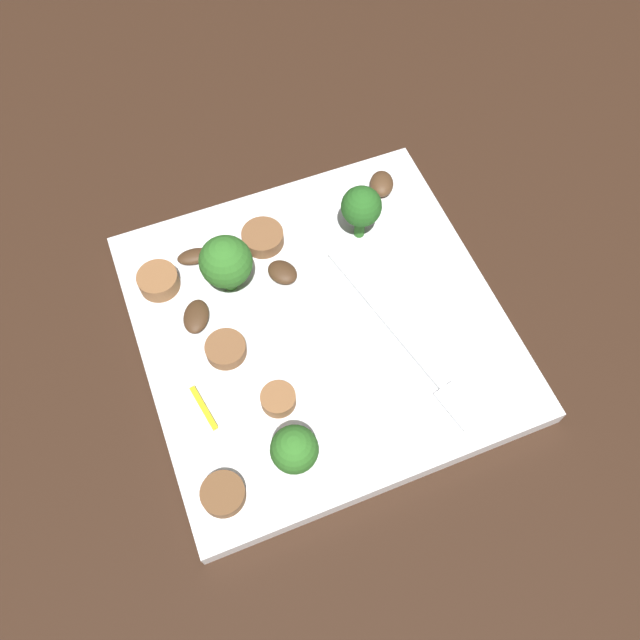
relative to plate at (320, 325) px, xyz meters
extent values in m
plane|color=black|center=(0.00, 0.00, -0.01)|extent=(1.40, 1.40, 0.00)
cube|color=white|center=(0.00, 0.00, 0.00)|extent=(0.28, 0.28, 0.02)
cube|color=silver|center=(0.02, 0.05, 0.01)|extent=(0.14, 0.04, 0.00)
cube|color=silver|center=(0.10, 0.07, 0.01)|extent=(0.04, 0.03, 0.00)
cylinder|color=#347525|center=(-0.06, -0.06, 0.02)|extent=(0.01, 0.01, 0.02)
sphere|color=#2D6B23|center=(-0.06, -0.06, 0.04)|extent=(0.04, 0.04, 0.04)
cylinder|color=#347525|center=(0.10, -0.06, 0.02)|extent=(0.01, 0.01, 0.02)
sphere|color=#2D6B23|center=(0.10, -0.06, 0.04)|extent=(0.03, 0.03, 0.03)
cylinder|color=#296420|center=(-0.07, 0.06, 0.02)|extent=(0.01, 0.01, 0.03)
sphere|color=#235B1E|center=(-0.07, 0.06, 0.05)|extent=(0.03, 0.03, 0.03)
cylinder|color=brown|center=(0.05, -0.05, 0.01)|extent=(0.03, 0.03, 0.01)
cylinder|color=brown|center=(-0.09, -0.02, 0.01)|extent=(0.05, 0.05, 0.01)
cylinder|color=brown|center=(0.00, -0.08, 0.01)|extent=(0.04, 0.04, 0.01)
cylinder|color=brown|center=(-0.08, -0.11, 0.02)|extent=(0.04, 0.04, 0.01)
cylinder|color=brown|center=(0.10, -0.11, 0.01)|extent=(0.04, 0.04, 0.01)
ellipsoid|color=#4C331E|center=(-0.10, 0.10, 0.02)|extent=(0.03, 0.03, 0.01)
ellipsoid|color=#422B19|center=(-0.04, -0.09, 0.01)|extent=(0.04, 0.03, 0.01)
ellipsoid|color=#422B19|center=(-0.05, -0.01, 0.01)|extent=(0.03, 0.03, 0.01)
ellipsoid|color=#422B19|center=(-0.09, -0.08, 0.01)|extent=(0.02, 0.03, 0.01)
cube|color=yellow|center=(0.04, -0.11, 0.01)|extent=(0.04, 0.01, 0.00)
camera|label=1|loc=(0.23, -0.09, 0.46)|focal=36.76mm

